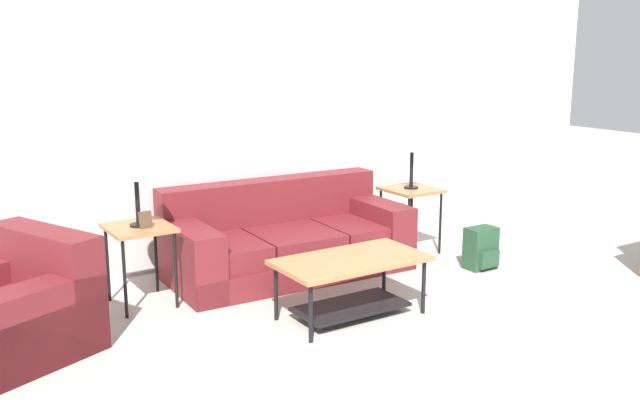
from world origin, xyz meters
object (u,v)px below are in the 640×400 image
(armchair, at_px, (8,314))
(side_table_right, at_px, (411,195))
(couch, at_px, (286,241))
(side_table_left, at_px, (139,235))
(backpack, at_px, (481,249))
(table_lamp_left, at_px, (135,165))
(table_lamp_right, at_px, (412,140))
(coffee_table, at_px, (351,273))

(armchair, height_order, side_table_right, armchair)
(couch, distance_m, side_table_right, 1.41)
(side_table_left, relative_size, backpack, 1.66)
(side_table_left, relative_size, table_lamp_left, 1.07)
(armchair, xyz_separation_m, backpack, (4.03, -0.37, -0.09))
(side_table_left, relative_size, side_table_right, 1.00)
(side_table_left, distance_m, table_lamp_right, 2.82)
(coffee_table, bearing_deg, side_table_left, 138.23)
(side_table_left, bearing_deg, backpack, -14.94)
(couch, bearing_deg, table_lamp_left, -176.28)
(coffee_table, bearing_deg, armchair, 163.27)
(armchair, distance_m, backpack, 4.05)
(side_table_right, height_order, backpack, side_table_right)
(table_lamp_right, relative_size, backpack, 1.55)
(coffee_table, bearing_deg, side_table_right, 36.56)
(side_table_left, xyz_separation_m, table_lamp_left, (0.00, -0.00, 0.56))
(couch, height_order, side_table_left, couch)
(couch, bearing_deg, side_table_left, -176.28)
(armchair, xyz_separation_m, table_lamp_left, (1.07, 0.42, 0.85))
(couch, bearing_deg, backpack, -29.13)
(side_table_right, xyz_separation_m, backpack, (0.20, -0.79, -0.39))
(side_table_left, bearing_deg, table_lamp_right, -0.00)
(side_table_left, bearing_deg, side_table_right, 0.00)
(armchair, xyz_separation_m, side_table_left, (1.07, 0.42, 0.29))
(coffee_table, height_order, side_table_right, side_table_right)
(side_table_right, relative_size, table_lamp_left, 1.07)
(armchair, relative_size, table_lamp_right, 2.12)
(side_table_right, height_order, table_lamp_right, table_lamp_right)
(coffee_table, relative_size, side_table_right, 1.77)
(couch, height_order, table_lamp_left, table_lamp_left)
(side_table_left, distance_m, backpack, 3.10)
(backpack, bearing_deg, side_table_right, 104.18)
(armchair, bearing_deg, backpack, -5.21)
(couch, relative_size, table_lamp_left, 3.61)
(couch, height_order, side_table_right, couch)
(coffee_table, height_order, side_table_left, side_table_left)
(armchair, height_order, table_lamp_right, table_lamp_right)
(couch, distance_m, armchair, 2.50)
(side_table_left, height_order, side_table_right, same)
(side_table_left, distance_m, table_lamp_left, 0.56)
(side_table_right, bearing_deg, armchair, -173.69)
(couch, relative_size, backpack, 5.61)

